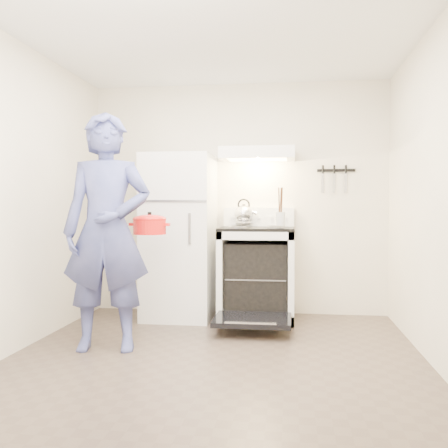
# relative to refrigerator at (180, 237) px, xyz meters

# --- Properties ---
(floor) EXTENTS (3.60, 3.60, 0.00)m
(floor) POSITION_rel_refrigerator_xyz_m (0.58, -1.45, -0.85)
(floor) COLOR #4C3F34
(floor) RESTS_ON ground
(back_wall) EXTENTS (3.20, 0.02, 2.50)m
(back_wall) POSITION_rel_refrigerator_xyz_m (0.58, 0.35, 0.40)
(back_wall) COLOR #F4E8CD
(back_wall) RESTS_ON ground
(refrigerator) EXTENTS (0.70, 0.70, 1.70)m
(refrigerator) POSITION_rel_refrigerator_xyz_m (0.00, 0.00, 0.00)
(refrigerator) COLOR white
(refrigerator) RESTS_ON floor
(stove_body) EXTENTS (0.76, 0.65, 0.92)m
(stove_body) POSITION_rel_refrigerator_xyz_m (0.81, 0.02, -0.39)
(stove_body) COLOR white
(stove_body) RESTS_ON floor
(cooktop) EXTENTS (0.76, 0.65, 0.03)m
(cooktop) POSITION_rel_refrigerator_xyz_m (0.81, 0.02, 0.09)
(cooktop) COLOR black
(cooktop) RESTS_ON stove_body
(backsplash) EXTENTS (0.76, 0.07, 0.20)m
(backsplash) POSITION_rel_refrigerator_xyz_m (0.81, 0.31, 0.20)
(backsplash) COLOR white
(backsplash) RESTS_ON cooktop
(oven_door) EXTENTS (0.70, 0.54, 0.04)m
(oven_door) POSITION_rel_refrigerator_xyz_m (0.81, -0.57, -0.72)
(oven_door) COLOR black
(oven_door) RESTS_ON floor
(oven_rack) EXTENTS (0.60, 0.52, 0.01)m
(oven_rack) POSITION_rel_refrigerator_xyz_m (0.81, 0.02, -0.41)
(oven_rack) COLOR slate
(oven_rack) RESTS_ON stove_body
(range_hood) EXTENTS (0.76, 0.50, 0.12)m
(range_hood) POSITION_rel_refrigerator_xyz_m (0.81, 0.10, 0.86)
(range_hood) COLOR white
(range_hood) RESTS_ON back_wall
(knife_strip) EXTENTS (0.40, 0.02, 0.03)m
(knife_strip) POSITION_rel_refrigerator_xyz_m (1.63, 0.33, 0.70)
(knife_strip) COLOR black
(knife_strip) RESTS_ON back_wall
(pizza_stone) EXTENTS (0.29, 0.29, 0.02)m
(pizza_stone) POSITION_rel_refrigerator_xyz_m (0.80, 0.11, -0.40)
(pizza_stone) COLOR #84654C
(pizza_stone) RESTS_ON oven_rack
(tea_kettle) EXTENTS (0.24, 0.20, 0.30)m
(tea_kettle) POSITION_rel_refrigerator_xyz_m (0.65, 0.24, 0.25)
(tea_kettle) COLOR silver
(tea_kettle) RESTS_ON cooktop
(utensil_jar) EXTENTS (0.11, 0.11, 0.13)m
(utensil_jar) POSITION_rel_refrigerator_xyz_m (1.05, -0.24, 0.20)
(utensil_jar) COLOR silver
(utensil_jar) RESTS_ON cooktop
(person) EXTENTS (0.77, 0.57, 1.92)m
(person) POSITION_rel_refrigerator_xyz_m (-0.32, -1.23, 0.11)
(person) COLOR navy
(person) RESTS_ON floor
(dutch_oven) EXTENTS (0.35, 0.28, 0.23)m
(dutch_oven) POSITION_rel_refrigerator_xyz_m (-0.05, -0.95, 0.14)
(dutch_oven) COLOR red
(dutch_oven) RESTS_ON person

